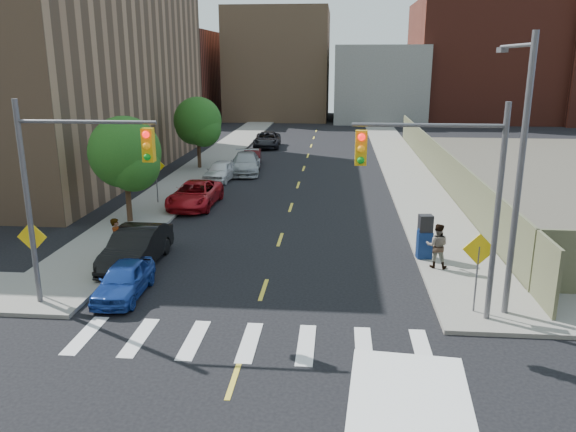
% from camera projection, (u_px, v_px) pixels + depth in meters
% --- Properties ---
extents(ground, '(160.00, 160.00, 0.00)m').
position_uv_depth(ground, '(219.00, 426.00, 12.98)').
color(ground, black).
rests_on(ground, ground).
extents(sidewalk_nw, '(3.50, 73.00, 0.15)m').
position_uv_depth(sidewalk_nw, '(229.00, 148.00, 53.43)').
color(sidewalk_nw, gray).
rests_on(sidewalk_nw, ground).
extents(sidewalk_ne, '(3.50, 73.00, 0.15)m').
position_uv_depth(sidewalk_ne, '(393.00, 150.00, 52.11)').
color(sidewalk_ne, gray).
rests_on(sidewalk_ne, ground).
extents(fence_north, '(0.12, 44.00, 2.50)m').
position_uv_depth(fence_north, '(439.00, 164.00, 38.69)').
color(fence_north, '#5F5F42').
rests_on(fence_north, ground).
extents(building_nw, '(22.00, 30.00, 16.00)m').
position_uv_depth(building_nw, '(6.00, 62.00, 41.48)').
color(building_nw, '#8C6B4C').
rests_on(building_nw, ground).
extents(bg_bldg_west, '(14.00, 18.00, 12.00)m').
position_uv_depth(bg_bldg_west, '(167.00, 76.00, 80.40)').
color(bg_bldg_west, '#592319').
rests_on(bg_bldg_west, ground).
extents(bg_bldg_midwest, '(14.00, 16.00, 15.00)m').
position_uv_depth(bg_bldg_midwest, '(280.00, 65.00, 80.55)').
color(bg_bldg_midwest, '#8C6B4C').
rests_on(bg_bldg_midwest, ground).
extents(bg_bldg_center, '(12.00, 16.00, 10.00)m').
position_uv_depth(bg_bldg_center, '(378.00, 83.00, 78.12)').
color(bg_bldg_center, gray).
rests_on(bg_bldg_center, ground).
extents(bg_bldg_east, '(18.00, 18.00, 16.00)m').
position_uv_depth(bg_bldg_east, '(479.00, 61.00, 78.04)').
color(bg_bldg_east, '#592319').
rests_on(bg_bldg_east, ground).
extents(signal_nw, '(4.59, 0.30, 7.00)m').
position_uv_depth(signal_nw, '(69.00, 177.00, 18.03)').
color(signal_nw, '#59595E').
rests_on(signal_nw, ground).
extents(signal_ne, '(4.59, 0.30, 7.00)m').
position_uv_depth(signal_ne, '(449.00, 184.00, 17.01)').
color(signal_ne, '#59595E').
rests_on(signal_ne, ground).
extents(streetlight_ne, '(0.25, 3.70, 9.00)m').
position_uv_depth(streetlight_ne, '(517.00, 158.00, 17.50)').
color(streetlight_ne, '#59595E').
rests_on(streetlight_ne, ground).
extents(warn_sign_nw, '(1.06, 0.06, 2.83)m').
position_uv_depth(warn_sign_nw, '(33.00, 245.00, 19.34)').
color(warn_sign_nw, '#59595E').
rests_on(warn_sign_nw, ground).
extents(warn_sign_ne, '(1.06, 0.06, 2.83)m').
position_uv_depth(warn_sign_ne, '(478.00, 258.00, 18.06)').
color(warn_sign_ne, '#59595E').
rests_on(warn_sign_ne, ground).
extents(warn_sign_midwest, '(1.06, 0.06, 2.83)m').
position_uv_depth(warn_sign_midwest, '(156.00, 171.00, 32.29)').
color(warn_sign_midwest, '#59595E').
rests_on(warn_sign_midwest, ground).
extents(tree_west_near, '(3.66, 3.64, 5.52)m').
position_uv_depth(tree_west_near, '(125.00, 157.00, 28.12)').
color(tree_west_near, '#332114').
rests_on(tree_west_near, ground).
extents(tree_west_far, '(3.66, 3.64, 5.52)m').
position_uv_depth(tree_west_far, '(198.00, 124.00, 42.51)').
color(tree_west_far, '#332114').
rests_on(tree_west_far, ground).
extents(parked_car_blue, '(1.55, 3.67, 1.24)m').
position_uv_depth(parked_car_blue, '(124.00, 280.00, 19.94)').
color(parked_car_blue, '#1C3F9A').
rests_on(parked_car_blue, ground).
extents(parked_car_black, '(1.74, 4.81, 1.58)m').
position_uv_depth(parked_car_black, '(136.00, 247.00, 22.89)').
color(parked_car_black, black).
rests_on(parked_car_black, ground).
extents(parked_car_red, '(2.51, 5.21, 1.43)m').
position_uv_depth(parked_car_red, '(195.00, 194.00, 32.17)').
color(parked_car_red, '#AA1119').
rests_on(parked_car_red, ground).
extents(parked_car_silver, '(2.63, 5.39, 1.51)m').
position_uv_depth(parked_car_silver, '(245.00, 163.00, 41.67)').
color(parked_car_silver, '#9B9FA2').
rests_on(parked_car_silver, ground).
extents(parked_car_white, '(2.06, 4.25, 1.40)m').
position_uv_depth(parked_car_white, '(221.00, 171.00, 39.09)').
color(parked_car_white, silver).
rests_on(parked_car_white, ground).
extents(parked_car_maroon, '(1.69, 3.88, 1.24)m').
position_uv_depth(parked_car_maroon, '(252.00, 157.00, 45.04)').
color(parked_car_maroon, '#3A0B0D').
rests_on(parked_car_maroon, ground).
extents(parked_car_grey, '(2.70, 5.39, 1.46)m').
position_uv_depth(parked_car_grey, '(267.00, 140.00, 54.13)').
color(parked_car_grey, black).
rests_on(parked_car_grey, ground).
extents(mailbox, '(0.64, 0.52, 1.47)m').
position_uv_depth(mailbox, '(425.00, 242.00, 23.36)').
color(mailbox, navy).
rests_on(mailbox, sidewalk_ne).
extents(payphone, '(0.60, 0.51, 1.85)m').
position_uv_depth(payphone, '(425.00, 236.00, 23.34)').
color(payphone, black).
rests_on(payphone, sidewalk_ne).
extents(pedestrian_west, '(0.49, 0.70, 1.83)m').
position_uv_depth(pedestrian_west, '(117.00, 240.00, 22.93)').
color(pedestrian_west, gray).
rests_on(pedestrian_west, sidewalk_nw).
extents(pedestrian_east, '(1.00, 0.85, 1.80)m').
position_uv_depth(pedestrian_east, '(437.00, 246.00, 22.24)').
color(pedestrian_east, gray).
rests_on(pedestrian_east, sidewalk_ne).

